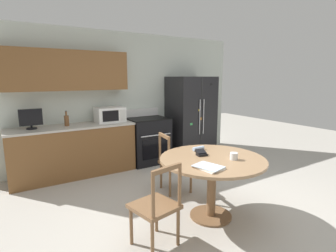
{
  "coord_description": "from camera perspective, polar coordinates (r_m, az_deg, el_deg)",
  "views": [
    {
      "loc": [
        -2.1,
        -2.38,
        1.72
      ],
      "look_at": [
        0.09,
        1.15,
        0.95
      ],
      "focal_mm": 28.0,
      "sensor_mm": 36.0,
      "label": 1
    }
  ],
  "objects": [
    {
      "name": "dining_chair_far",
      "position": [
        4.01,
        1.31,
        -8.2
      ],
      "size": [
        0.47,
        0.47,
        0.9
      ],
      "rotation": [
        0.0,
        0.0,
        4.57
      ],
      "color": "brown",
      "rests_on": "ground_plane"
    },
    {
      "name": "mail_stack",
      "position": [
        2.87,
        8.78,
        -8.83
      ],
      "size": [
        0.29,
        0.35,
        0.02
      ],
      "color": "white",
      "rests_on": "dining_table"
    },
    {
      "name": "microwave",
      "position": [
        5.02,
        -12.57,
        2.45
      ],
      "size": [
        0.51,
        0.38,
        0.28
      ],
      "color": "white",
      "rests_on": "kitchen_counter"
    },
    {
      "name": "counter_bottle",
      "position": [
        4.83,
        -21.21,
        1.19
      ],
      "size": [
        0.08,
        0.08,
        0.26
      ],
      "color": "brown",
      "rests_on": "kitchen_counter"
    },
    {
      "name": "dining_table",
      "position": [
        3.27,
        9.58,
        -9.16
      ],
      "size": [
        1.28,
        1.28,
        0.77
      ],
      "color": "#997551",
      "rests_on": "ground_plane"
    },
    {
      "name": "wallet",
      "position": [
        3.31,
        7.23,
        -5.88
      ],
      "size": [
        0.14,
        0.15,
        0.07
      ],
      "color": "black",
      "rests_on": "dining_table"
    },
    {
      "name": "countertop_tv",
      "position": [
        4.75,
        -27.7,
        1.48
      ],
      "size": [
        0.34,
        0.16,
        0.33
      ],
      "color": "black",
      "rests_on": "kitchen_counter"
    },
    {
      "name": "folded_napkin",
      "position": [
        3.52,
        6.64,
        -4.87
      ],
      "size": [
        0.17,
        0.06,
        0.05
      ],
      "color": "#A3BCDB",
      "rests_on": "dining_table"
    },
    {
      "name": "back_wall",
      "position": [
        5.3,
        -11.98,
        7.26
      ],
      "size": [
        5.2,
        0.44,
        2.6
      ],
      "color": "silver",
      "rests_on": "ground_plane"
    },
    {
      "name": "refrigerator",
      "position": [
        5.81,
        4.97,
        2.05
      ],
      "size": [
        0.92,
        0.76,
        1.74
      ],
      "color": "black",
      "rests_on": "ground_plane"
    },
    {
      "name": "ground_plane",
      "position": [
        3.62,
        8.92,
        -18.06
      ],
      "size": [
        14.0,
        14.0,
        0.0
      ],
      "primitive_type": "plane",
      "color": "#B2ADA3"
    },
    {
      "name": "candle_glass",
      "position": [
        3.21,
        14.14,
        -6.48
      ],
      "size": [
        0.09,
        0.09,
        0.08
      ],
      "color": "silver",
      "rests_on": "dining_table"
    },
    {
      "name": "dining_chair_left",
      "position": [
        2.77,
        -2.57,
        -17.18
      ],
      "size": [
        0.49,
        0.49,
        0.9
      ],
      "rotation": [
        0.0,
        0.0,
        6.48
      ],
      "color": "brown",
      "rests_on": "ground_plane"
    },
    {
      "name": "kitchen_counter",
      "position": [
        4.93,
        -19.75,
        -5.04
      ],
      "size": [
        2.1,
        0.64,
        0.9
      ],
      "color": "brown",
      "rests_on": "ground_plane"
    },
    {
      "name": "oven_range",
      "position": [
        5.37,
        -4.43,
        -3.0
      ],
      "size": [
        0.78,
        0.68,
        1.08
      ],
      "color": "black",
      "rests_on": "ground_plane"
    }
  ]
}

